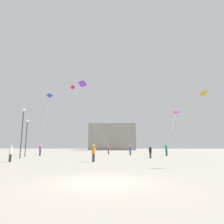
{
  "coord_description": "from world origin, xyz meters",
  "views": [
    {
      "loc": [
        0.7,
        -8.33,
        1.43
      ],
      "look_at": [
        0.0,
        22.16,
        6.9
      ],
      "focal_mm": 31.14,
      "sensor_mm": 36.0,
      "label": 1
    }
  ],
  "objects_px": {
    "person_in_blue": "(130,150)",
    "building_left_hall": "(113,137)",
    "lamppost_west": "(27,132)",
    "lamppost_east": "(22,126)",
    "kite_magenta_delta": "(177,113)",
    "kite_amber_diamond": "(203,93)",
    "kite_cobalt_delta": "(49,97)",
    "kite_violet_delta": "(83,85)",
    "person_in_teal": "(166,149)",
    "kite_crimson_diamond": "(73,88)",
    "person_in_purple": "(40,150)",
    "person_in_black": "(150,151)",
    "person_in_red": "(109,150)",
    "person_in_white": "(11,153)",
    "person_in_orange": "(94,152)"
  },
  "relations": [
    {
      "from": "person_in_red",
      "to": "kite_crimson_diamond",
      "type": "height_order",
      "value": "kite_crimson_diamond"
    },
    {
      "from": "building_left_hall",
      "to": "lamppost_west",
      "type": "xyz_separation_m",
      "value": [
        -11.68,
        -62.23,
        -2.09
      ]
    },
    {
      "from": "person_in_teal",
      "to": "lamppost_east",
      "type": "bearing_deg",
      "value": 106.61
    },
    {
      "from": "person_in_teal",
      "to": "person_in_red",
      "type": "height_order",
      "value": "person_in_teal"
    },
    {
      "from": "person_in_red",
      "to": "lamppost_west",
      "type": "distance_m",
      "value": 15.8
    },
    {
      "from": "person_in_blue",
      "to": "lamppost_west",
      "type": "height_order",
      "value": "lamppost_west"
    },
    {
      "from": "kite_cobalt_delta",
      "to": "kite_violet_delta",
      "type": "bearing_deg",
      "value": 52.42
    },
    {
      "from": "lamppost_east",
      "to": "kite_violet_delta",
      "type": "bearing_deg",
      "value": 70.33
    },
    {
      "from": "person_in_black",
      "to": "kite_crimson_diamond",
      "type": "xyz_separation_m",
      "value": [
        -14.53,
        18.89,
        14.31
      ]
    },
    {
      "from": "person_in_purple",
      "to": "person_in_blue",
      "type": "bearing_deg",
      "value": -79.48
    },
    {
      "from": "person_in_orange",
      "to": "kite_amber_diamond",
      "type": "xyz_separation_m",
      "value": [
        15.08,
        8.99,
        8.39
      ]
    },
    {
      "from": "person_in_blue",
      "to": "person_in_black",
      "type": "bearing_deg",
      "value": 4.14
    },
    {
      "from": "kite_violet_delta",
      "to": "kite_cobalt_delta",
      "type": "distance_m",
      "value": 8.57
    },
    {
      "from": "person_in_purple",
      "to": "kite_amber_diamond",
      "type": "xyz_separation_m",
      "value": [
        25.11,
        -3.4,
        8.35
      ]
    },
    {
      "from": "lamppost_west",
      "to": "kite_amber_diamond",
      "type": "bearing_deg",
      "value": -1.34
    },
    {
      "from": "person_in_purple",
      "to": "person_in_blue",
      "type": "distance_m",
      "value": 14.88
    },
    {
      "from": "kite_violet_delta",
      "to": "building_left_hall",
      "type": "distance_m",
      "value": 53.82
    },
    {
      "from": "kite_magenta_delta",
      "to": "person_in_purple",
      "type": "bearing_deg",
      "value": -153.3
    },
    {
      "from": "person_in_purple",
      "to": "kite_crimson_diamond",
      "type": "height_order",
      "value": "kite_crimson_diamond"
    },
    {
      "from": "kite_crimson_diamond",
      "to": "lamppost_east",
      "type": "height_order",
      "value": "kite_crimson_diamond"
    },
    {
      "from": "kite_crimson_diamond",
      "to": "person_in_white",
      "type": "bearing_deg",
      "value": -89.77
    },
    {
      "from": "person_in_teal",
      "to": "lamppost_east",
      "type": "height_order",
      "value": "lamppost_east"
    },
    {
      "from": "person_in_red",
      "to": "kite_cobalt_delta",
      "type": "relative_size",
      "value": 0.18
    },
    {
      "from": "person_in_teal",
      "to": "person_in_purple",
      "type": "xyz_separation_m",
      "value": [
        -20.19,
        -0.23,
        -0.07
      ]
    },
    {
      "from": "person_in_black",
      "to": "kite_amber_diamond",
      "type": "distance_m",
      "value": 12.35
    },
    {
      "from": "person_in_teal",
      "to": "lamppost_east",
      "type": "xyz_separation_m",
      "value": [
        -19.77,
        -7.6,
        3.03
      ]
    },
    {
      "from": "kite_cobalt_delta",
      "to": "person_in_black",
      "type": "bearing_deg",
      "value": -23.24
    },
    {
      "from": "person_in_black",
      "to": "person_in_blue",
      "type": "distance_m",
      "value": 9.21
    },
    {
      "from": "kite_magenta_delta",
      "to": "kite_amber_diamond",
      "type": "distance_m",
      "value": 16.6
    },
    {
      "from": "kite_crimson_diamond",
      "to": "person_in_blue",
      "type": "bearing_deg",
      "value": -38.07
    },
    {
      "from": "kite_violet_delta",
      "to": "kite_crimson_diamond",
      "type": "bearing_deg",
      "value": 118.75
    },
    {
      "from": "person_in_teal",
      "to": "building_left_hall",
      "type": "distance_m",
      "value": 60.18
    },
    {
      "from": "person_in_white",
      "to": "building_left_hall",
      "type": "distance_m",
      "value": 72.79
    },
    {
      "from": "lamppost_east",
      "to": "building_left_hall",
      "type": "bearing_deg",
      "value": 81.39
    },
    {
      "from": "person_in_blue",
      "to": "kite_crimson_diamond",
      "type": "xyz_separation_m",
      "value": [
        -12.62,
        9.88,
        14.23
      ]
    },
    {
      "from": "building_left_hall",
      "to": "kite_magenta_delta",
      "type": "bearing_deg",
      "value": -71.32
    },
    {
      "from": "person_in_purple",
      "to": "person_in_black",
      "type": "relative_size",
      "value": 1.1
    },
    {
      "from": "person_in_blue",
      "to": "lamppost_east",
      "type": "xyz_separation_m",
      "value": [
        -14.2,
        -10.17,
        3.11
      ]
    },
    {
      "from": "person_in_purple",
      "to": "person_in_blue",
      "type": "xyz_separation_m",
      "value": [
        14.62,
        2.81,
        -0.01
      ]
    },
    {
      "from": "person_in_red",
      "to": "kite_cobalt_delta",
      "type": "xyz_separation_m",
      "value": [
        -9.88,
        -6.8,
        8.94
      ]
    },
    {
      "from": "person_in_teal",
      "to": "person_in_white",
      "type": "distance_m",
      "value": 22.22
    },
    {
      "from": "person_in_blue",
      "to": "building_left_hall",
      "type": "bearing_deg",
      "value": 176.25
    },
    {
      "from": "person_in_purple",
      "to": "person_in_white",
      "type": "height_order",
      "value": "person_in_purple"
    },
    {
      "from": "person_in_purple",
      "to": "building_left_hall",
      "type": "relative_size",
      "value": 0.08
    },
    {
      "from": "lamppost_west",
      "to": "lamppost_east",
      "type": "bearing_deg",
      "value": -71.29
    },
    {
      "from": "lamppost_east",
      "to": "lamppost_west",
      "type": "height_order",
      "value": "lamppost_east"
    },
    {
      "from": "person_in_blue",
      "to": "person_in_orange",
      "type": "height_order",
      "value": "person_in_blue"
    },
    {
      "from": "lamppost_west",
      "to": "kite_cobalt_delta",
      "type": "bearing_deg",
      "value": 60.01
    },
    {
      "from": "kite_crimson_diamond",
      "to": "kite_violet_delta",
      "type": "distance_m",
      "value": 7.14
    },
    {
      "from": "person_in_blue",
      "to": "kite_amber_diamond",
      "type": "height_order",
      "value": "kite_amber_diamond"
    }
  ]
}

